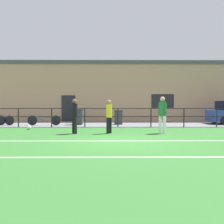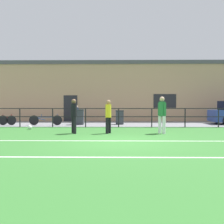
{
  "view_description": "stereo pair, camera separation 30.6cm",
  "coord_description": "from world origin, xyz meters",
  "px_view_note": "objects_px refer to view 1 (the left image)",
  "views": [
    {
      "loc": [
        -0.48,
        -9.24,
        1.38
      ],
      "look_at": [
        -0.37,
        4.2,
        0.97
      ],
      "focal_mm": 40.55,
      "sensor_mm": 36.0,
      "label": 1
    },
    {
      "loc": [
        -0.17,
        -9.23,
        1.38
      ],
      "look_at": [
        -0.37,
        4.2,
        0.97
      ],
      "focal_mm": 40.55,
      "sensor_mm": 36.0,
      "label": 2
    }
  ],
  "objects_px": {
    "player_striker": "(109,114)",
    "soccer_ball_match": "(29,127)",
    "trash_bin_0": "(78,117)",
    "bicycle_parked_2": "(44,120)",
    "spectator_child": "(75,113)",
    "trash_bin_1": "(118,117)",
    "player_winger": "(162,113)",
    "player_goalkeeper": "(74,114)"
  },
  "relations": [
    {
      "from": "player_goalkeeper",
      "to": "trash_bin_0",
      "type": "xyz_separation_m",
      "value": [
        -0.5,
        5.01,
        -0.39
      ]
    },
    {
      "from": "trash_bin_1",
      "to": "spectator_child",
      "type": "bearing_deg",
      "value": 153.71
    },
    {
      "from": "trash_bin_1",
      "to": "trash_bin_0",
      "type": "bearing_deg",
      "value": -174.75
    },
    {
      "from": "soccer_ball_match",
      "to": "spectator_child",
      "type": "height_order",
      "value": "spectator_child"
    },
    {
      "from": "spectator_child",
      "to": "trash_bin_0",
      "type": "xyz_separation_m",
      "value": [
        0.41,
        -1.81,
        -0.21
      ]
    },
    {
      "from": "player_goalkeeper",
      "to": "spectator_child",
      "type": "height_order",
      "value": "player_goalkeeper"
    },
    {
      "from": "spectator_child",
      "to": "soccer_ball_match",
      "type": "bearing_deg",
      "value": 90.49
    },
    {
      "from": "player_goalkeeper",
      "to": "trash_bin_1",
      "type": "height_order",
      "value": "player_goalkeeper"
    },
    {
      "from": "spectator_child",
      "to": "bicycle_parked_2",
      "type": "height_order",
      "value": "spectator_child"
    },
    {
      "from": "player_striker",
      "to": "bicycle_parked_2",
      "type": "distance_m",
      "value": 6.2
    },
    {
      "from": "soccer_ball_match",
      "to": "trash_bin_0",
      "type": "height_order",
      "value": "trash_bin_0"
    },
    {
      "from": "player_striker",
      "to": "trash_bin_1",
      "type": "height_order",
      "value": "player_striker"
    },
    {
      "from": "player_winger",
      "to": "spectator_child",
      "type": "relative_size",
      "value": 1.36
    },
    {
      "from": "soccer_ball_match",
      "to": "trash_bin_1",
      "type": "xyz_separation_m",
      "value": [
        5.03,
        3.26,
        0.39
      ]
    },
    {
      "from": "player_striker",
      "to": "spectator_child",
      "type": "distance_m",
      "value": 7.22
    },
    {
      "from": "spectator_child",
      "to": "bicycle_parked_2",
      "type": "xyz_separation_m",
      "value": [
        -1.71,
        -2.27,
        -0.39
      ]
    },
    {
      "from": "soccer_ball_match",
      "to": "trash_bin_0",
      "type": "xyz_separation_m",
      "value": [
        2.28,
        3.0,
        0.42
      ]
    },
    {
      "from": "player_goalkeeper",
      "to": "spectator_child",
      "type": "xyz_separation_m",
      "value": [
        -0.91,
        6.82,
        -0.18
      ]
    },
    {
      "from": "player_striker",
      "to": "trash_bin_0",
      "type": "relative_size",
      "value": 1.55
    },
    {
      "from": "trash_bin_0",
      "to": "spectator_child",
      "type": "bearing_deg",
      "value": 102.72
    },
    {
      "from": "spectator_child",
      "to": "trash_bin_1",
      "type": "xyz_separation_m",
      "value": [
        3.16,
        -1.56,
        -0.24
      ]
    },
    {
      "from": "soccer_ball_match",
      "to": "player_winger",
      "type": "bearing_deg",
      "value": -15.52
    },
    {
      "from": "player_striker",
      "to": "player_winger",
      "type": "distance_m",
      "value": 2.54
    },
    {
      "from": "player_winger",
      "to": "trash_bin_1",
      "type": "bearing_deg",
      "value": -17.5
    },
    {
      "from": "soccer_ball_match",
      "to": "spectator_child",
      "type": "relative_size",
      "value": 0.18
    },
    {
      "from": "bicycle_parked_2",
      "to": "trash_bin_0",
      "type": "xyz_separation_m",
      "value": [
        2.12,
        0.46,
        0.19
      ]
    },
    {
      "from": "soccer_ball_match",
      "to": "trash_bin_1",
      "type": "height_order",
      "value": "trash_bin_1"
    },
    {
      "from": "trash_bin_1",
      "to": "soccer_ball_match",
      "type": "bearing_deg",
      "value": -147.06
    },
    {
      "from": "player_striker",
      "to": "soccer_ball_match",
      "type": "height_order",
      "value": "player_striker"
    },
    {
      "from": "bicycle_parked_2",
      "to": "player_winger",
      "type": "bearing_deg",
      "value": -33.42
    },
    {
      "from": "player_winger",
      "to": "trash_bin_0",
      "type": "distance_m",
      "value": 6.81
    },
    {
      "from": "player_winger",
      "to": "bicycle_parked_2",
      "type": "distance_m",
      "value": 8.15
    },
    {
      "from": "player_goalkeeper",
      "to": "spectator_child",
      "type": "distance_m",
      "value": 6.88
    },
    {
      "from": "player_goalkeeper",
      "to": "player_winger",
      "type": "xyz_separation_m",
      "value": [
        4.16,
        0.07,
        0.06
      ]
    },
    {
      "from": "player_winger",
      "to": "spectator_child",
      "type": "height_order",
      "value": "player_winger"
    },
    {
      "from": "soccer_ball_match",
      "to": "trash_bin_1",
      "type": "distance_m",
      "value": 6.0
    },
    {
      "from": "trash_bin_0",
      "to": "soccer_ball_match",
      "type": "bearing_deg",
      "value": -127.2
    },
    {
      "from": "player_goalkeeper",
      "to": "trash_bin_0",
      "type": "height_order",
      "value": "player_goalkeeper"
    },
    {
      "from": "spectator_child",
      "to": "player_striker",
      "type": "bearing_deg",
      "value": 132.32
    },
    {
      "from": "spectator_child",
      "to": "bicycle_parked_2",
      "type": "relative_size",
      "value": 0.59
    },
    {
      "from": "spectator_child",
      "to": "bicycle_parked_2",
      "type": "distance_m",
      "value": 2.87
    },
    {
      "from": "player_striker",
      "to": "bicycle_parked_2",
      "type": "xyz_separation_m",
      "value": [
        -4.25,
        4.49,
        -0.55
      ]
    }
  ]
}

